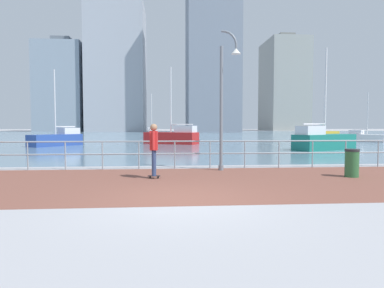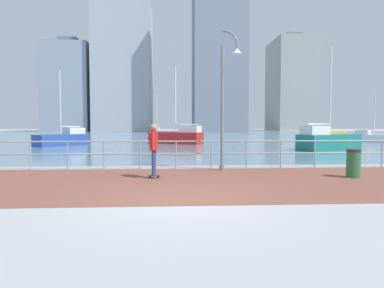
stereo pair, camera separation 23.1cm
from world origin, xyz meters
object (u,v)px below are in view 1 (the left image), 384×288
sailboat_ivory (366,137)px  sailboat_gray (323,134)px  skateboarder (154,146)px  sailboat_white (152,134)px  sailboat_red (57,139)px  lamppost (226,93)px  trash_bin (352,163)px  sailboat_teal (173,137)px  sailboat_navy (323,140)px

sailboat_ivory → sailboat_gray: bearing=83.5°
skateboarder → sailboat_white: sailboat_white is taller
sailboat_ivory → sailboat_white: bearing=148.9°
sailboat_red → skateboarder: bearing=-64.6°
skateboarder → sailboat_ivory: (21.07, 22.65, -0.57)m
sailboat_gray → sailboat_white: size_ratio=0.98×
lamppost → sailboat_white: (-4.17, 34.57, -2.33)m
trash_bin → sailboat_gray: 38.98m
skateboarder → sailboat_white: bearing=92.4°
sailboat_ivory → sailboat_gray: sailboat_gray is taller
trash_bin → lamppost: bearing=153.4°
skateboarder → sailboat_teal: size_ratio=0.25×
sailboat_navy → sailboat_white: sailboat_navy is taller
sailboat_gray → trash_bin: bearing=-114.2°
sailboat_navy → sailboat_ivory: bearing=47.7°
sailboat_navy → trash_bin: bearing=-111.7°
skateboarder → sailboat_red: bearing=115.4°
sailboat_teal → sailboat_ivory: bearing=6.5°
trash_bin → sailboat_red: 23.80m
trash_bin → sailboat_white: sailboat_white is taller
lamppost → sailboat_ivory: size_ratio=1.03×
trash_bin → sailboat_gray: size_ratio=0.16×
lamppost → sailboat_teal: sailboat_teal is taller
skateboarder → sailboat_gray: bearing=57.5°
sailboat_teal → sailboat_gray: 26.19m
trash_bin → sailboat_ivory: size_ratio=0.18×
skateboarder → sailboat_red: size_ratio=0.28×
skateboarder → sailboat_red: (-8.63, 18.15, -0.46)m
lamppost → sailboat_red: 20.04m
skateboarder → trash_bin: size_ratio=1.89×
lamppost → sailboat_teal: 18.82m
lamppost → sailboat_gray: size_ratio=0.89×
sailboat_red → sailboat_navy: 20.92m
sailboat_ivory → sailboat_red: (-29.70, -4.50, 0.11)m
sailboat_ivory → sailboat_navy: sailboat_navy is taller
sailboat_gray → lamppost: bearing=-120.6°
skateboarder → sailboat_gray: size_ratio=0.30×
sailboat_red → sailboat_gray: (31.15, 17.20, -0.04)m
sailboat_ivory → sailboat_white: 26.42m
sailboat_teal → lamppost: bearing=-85.1°
trash_bin → sailboat_white: size_ratio=0.15×
sailboat_navy → sailboat_red: bearing=162.8°
sailboat_teal → sailboat_red: bearing=-167.1°
skateboarder → trash_bin: skateboarder is taller
skateboarder → sailboat_white: 36.34m
sailboat_red → sailboat_gray: sailboat_red is taller
trash_bin → sailboat_gray: sailboat_gray is taller
lamppost → sailboat_gray: (19.88, 33.61, -2.34)m
skateboarder → lamppost: bearing=33.5°
trash_bin → sailboat_red: (-15.16, 18.35, 0.13)m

